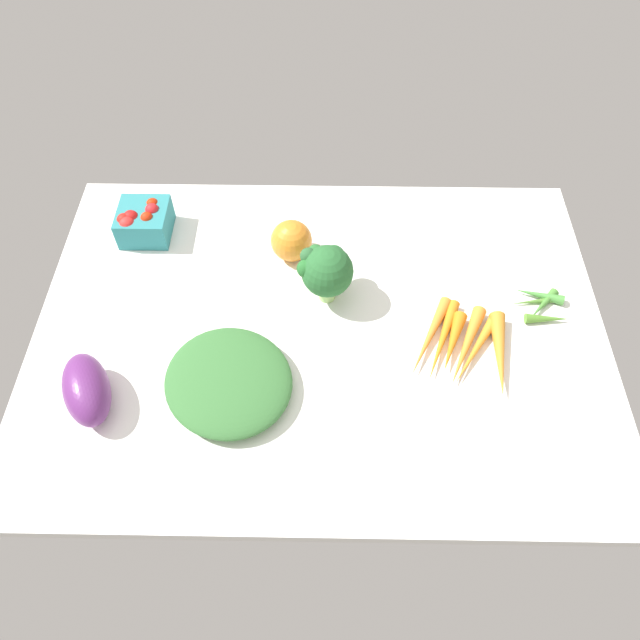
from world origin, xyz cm
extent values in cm
cube|color=white|center=(0.00, 0.00, 1.00)|extent=(104.00, 76.00, 2.00)
ellipsoid|color=#366D35|center=(-15.14, -13.06, 4.16)|extent=(30.51, 30.65, 4.31)
cube|color=teal|center=(-35.75, 23.18, 5.07)|extent=(9.94, 9.94, 6.14)
sphere|color=red|center=(-37.63, 21.80, 7.60)|extent=(3.06, 3.06, 3.06)
sphere|color=red|center=(-33.73, 23.76, 7.83)|extent=(2.78, 2.78, 2.78)
sphere|color=red|center=(-34.40, 21.51, 7.88)|extent=(2.43, 2.43, 2.43)
sphere|color=red|center=(-38.82, 21.04, 7.58)|extent=(2.93, 2.93, 2.93)
sphere|color=red|center=(-34.06, 25.73, 7.53)|extent=(2.55, 2.55, 2.55)
sphere|color=red|center=(-38.08, 20.16, 7.34)|extent=(3.30, 3.30, 3.30)
cylinder|color=#A4D37B|center=(1.20, 6.94, 3.90)|extent=(3.15, 3.15, 3.80)
sphere|color=#27612E|center=(1.20, 6.94, 9.38)|extent=(9.53, 9.53, 9.53)
sphere|color=#295B30|center=(-2.23, 8.61, 11.59)|extent=(3.02, 3.02, 3.02)
sphere|color=#23612C|center=(2.35, 10.58, 9.31)|extent=(4.31, 4.31, 4.31)
sphere|color=#28652E|center=(-0.96, 10.08, 10.90)|extent=(3.01, 3.01, 3.01)
sphere|color=#246329|center=(-2.59, 6.59, 10.43)|extent=(3.41, 3.41, 3.41)
ellipsoid|color=#642B6F|center=(-37.85, -15.88, 5.72)|extent=(12.29, 15.73, 7.43)
cone|color=orange|center=(19.64, -2.72, 3.13)|extent=(9.65, 17.20, 2.25)
cone|color=orange|center=(21.81, -3.44, 3.07)|extent=(8.16, 17.32, 2.14)
cone|color=orange|center=(23.55, -4.02, 3.29)|extent=(6.62, 12.72, 2.57)
cone|color=orange|center=(25.87, -4.79, 3.28)|extent=(9.27, 16.90, 2.56)
cone|color=orange|center=(27.50, -5.34, 3.03)|extent=(10.51, 15.08, 2.06)
cone|color=orange|center=(31.43, -6.65, 3.49)|extent=(4.57, 17.20, 2.98)
cone|color=#51892D|center=(41.57, 1.70, 2.94)|extent=(8.10, 1.89, 1.88)
cone|color=#518332|center=(39.78, 5.88, 2.61)|extent=(8.72, 2.36, 1.23)
cone|color=#458333|center=(41.42, 5.01, 2.87)|extent=(6.87, 7.33, 1.75)
cone|color=#488D3C|center=(41.03, 7.22, 2.97)|extent=(9.28, 4.40, 1.93)
sphere|color=orange|center=(-5.83, 17.53, 6.07)|extent=(8.15, 8.15, 8.15)
camera|label=1|loc=(1.00, -64.77, 92.49)|focal=34.20mm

